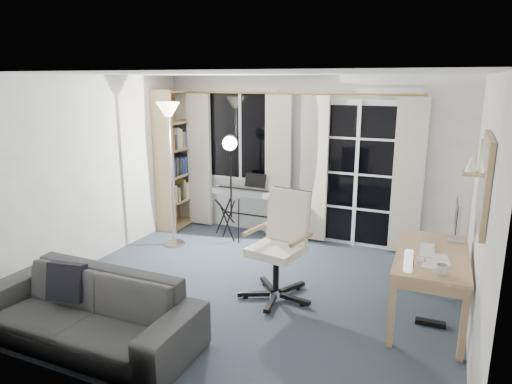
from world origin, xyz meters
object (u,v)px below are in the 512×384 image
(desk, at_px, (432,262))
(sofa, at_px, (84,300))
(studio_light, at_px, (230,155))
(bookshelf, at_px, (178,162))
(monitor, at_px, (458,217))
(mug, at_px, (442,269))
(office_chair, at_px, (283,235))
(torchiere_lamp, at_px, (169,132))
(keyboard_piano, at_px, (253,193))

(desk, relative_size, sofa, 0.63)
(sofa, bearing_deg, studio_light, 89.66)
(bookshelf, distance_m, desk, 4.37)
(desk, distance_m, monitor, 0.61)
(desk, bearing_deg, sofa, -151.15)
(desk, xyz_separation_m, mug, (0.10, -0.50, 0.15))
(bookshelf, distance_m, office_chair, 3.05)
(bookshelf, xyz_separation_m, sofa, (1.18, -3.37, -0.62))
(torchiere_lamp, height_order, sofa, torchiere_lamp)
(torchiere_lamp, xyz_separation_m, desk, (3.52, -0.78, -1.02))
(office_chair, xyz_separation_m, monitor, (1.73, 0.48, 0.28))
(studio_light, xyz_separation_m, monitor, (3.00, -0.78, -0.32))
(studio_light, bearing_deg, sofa, -113.07)
(mug, bearing_deg, office_chair, 164.08)
(keyboard_piano, distance_m, mug, 3.42)
(torchiere_lamp, distance_m, keyboard_piano, 1.54)
(bookshelf, height_order, keyboard_piano, bookshelf)
(monitor, distance_m, mug, 0.98)
(office_chair, xyz_separation_m, desk, (1.53, 0.04, -0.07))
(office_chair, distance_m, monitor, 1.82)
(keyboard_piano, height_order, studio_light, studio_light)
(bookshelf, bearing_deg, studio_light, -23.89)
(monitor, distance_m, sofa, 3.73)
(keyboard_piano, xyz_separation_m, studio_light, (-0.19, -0.34, 0.61))
(bookshelf, height_order, mug, bookshelf)
(studio_light, relative_size, sofa, 0.76)
(monitor, bearing_deg, torchiere_lamp, 173.12)
(studio_light, distance_m, desk, 3.14)
(bookshelf, height_order, sofa, bookshelf)
(torchiere_lamp, relative_size, keyboard_piano, 1.64)
(mug, bearing_deg, keyboard_piano, 142.57)
(studio_light, distance_m, monitor, 3.12)
(torchiere_lamp, bearing_deg, office_chair, -22.43)
(keyboard_piano, distance_m, monitor, 3.04)
(bookshelf, relative_size, sofa, 1.03)
(torchiere_lamp, relative_size, studio_light, 1.27)
(keyboard_piano, distance_m, studio_light, 0.73)
(bookshelf, distance_m, studio_light, 1.31)
(monitor, relative_size, sofa, 0.24)
(bookshelf, xyz_separation_m, mug, (4.11, -2.20, -0.27))
(keyboard_piano, bearing_deg, office_chair, -55.38)
(desk, distance_m, sofa, 3.29)
(sofa, bearing_deg, torchiere_lamp, 105.73)
(office_chair, height_order, desk, office_chair)
(monitor, bearing_deg, office_chair, -166.04)
(bookshelf, relative_size, studio_light, 1.36)
(studio_light, xyz_separation_m, mug, (2.91, -1.73, -0.53))
(desk, height_order, mug, mug)
(monitor, bearing_deg, keyboard_piano, 156.42)
(studio_light, distance_m, office_chair, 1.90)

